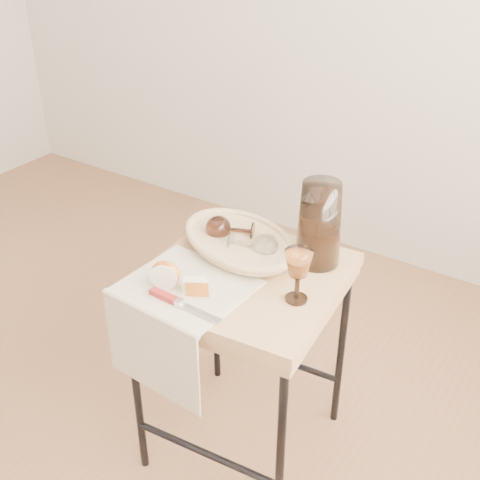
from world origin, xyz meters
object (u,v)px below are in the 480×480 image
Objects in this scene: apple_half at (166,273)px; goblet_lying_a at (233,230)px; tea_towel at (186,287)px; goblet_lying_b at (251,244)px; table_knife at (182,303)px; bread_basket at (239,243)px; side_table at (244,364)px; pitcher at (319,223)px; wine_goblet at (298,276)px.

goblet_lying_a is at bearing 61.87° from apple_half.
goblet_lying_b is (0.07, 0.22, 0.05)m from tea_towel.
table_knife is (0.10, -0.05, -0.03)m from apple_half.
goblet_lying_b is (0.05, -0.02, 0.03)m from bread_basket.
tea_towel is at bearing -123.24° from side_table.
bread_basket reaches higher than side_table.
tea_towel is 1.13× the size of pitcher.
wine_goblet reaches higher than table_knife.
table_knife is at bearing -111.41° from goblet_lying_b.
goblet_lying_b is 0.27m from apple_half.
bread_basket is at bearing 131.27° from goblet_lying_a.
table_knife reaches higher than side_table.
tea_towel is at bearing -73.59° from bread_basket.
pitcher reaches higher than wine_goblet.
pitcher reaches higher than table_knife.
tea_towel is 2.15× the size of wine_goblet.
side_table is 8.34× the size of apple_half.
goblet_lying_b is at bearing 153.39° from wine_goblet.
pitcher is 1.30× the size of table_knife.
pitcher is (0.17, 0.09, 0.08)m from goblet_lying_b.
wine_goblet is at bearing 132.07° from goblet_lying_a.
wine_goblet reaches higher than tea_towel.
goblet_lying_b is at bearing 134.21° from goblet_lying_a.
pitcher is at bearing 50.71° from side_table.
wine_goblet is (0.18, -0.03, 0.41)m from side_table.
goblet_lying_b is (0.09, -0.04, -0.00)m from goblet_lying_a.
goblet_lying_a is at bearing -179.17° from pitcher.
apple_half is (-0.03, -0.28, -0.01)m from goblet_lying_a.
wine_goblet is at bearing 25.49° from tea_towel.
wine_goblet is (0.28, 0.12, 0.07)m from tea_towel.
apple_half is (-0.28, -0.34, -0.08)m from pitcher.
side_table is 2.07× the size of tea_towel.
goblet_lying_a is 0.27m from pitcher.
apple_half is at bearing -130.14° from side_table.
table_knife is at bearing -101.83° from side_table.
table_knife is (-0.23, -0.19, -0.06)m from wine_goblet.
pitcher is 0.45m from apple_half.
bread_basket is at bearing 54.79° from apple_half.
tea_towel is at bearing 4.96° from apple_half.
goblet_lying_b is at bearing 109.86° from side_table.
goblet_lying_a is (-0.02, 0.26, 0.05)m from tea_towel.
table_knife is at bearing 79.21° from goblet_lying_a.
bread_basket is 3.05× the size of goblet_lying_b.
side_table is at bearing -88.03° from goblet_lying_b.
wine_goblet is at bearing -6.53° from bread_basket.
bread_basket is 0.26m from pitcher.
tea_towel is at bearing 72.45° from goblet_lying_a.
goblet_lying_b is 0.24m from wine_goblet.
bread_basket is at bearing -173.59° from pitcher.
wine_goblet is 0.68× the size of table_knife.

